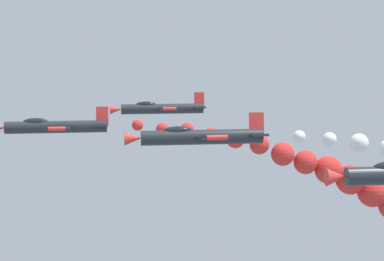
{
  "coord_description": "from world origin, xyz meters",
  "views": [
    {
      "loc": [
        -56.69,
        6.88,
        144.21
      ],
      "look_at": [
        0.0,
        0.0,
        135.8
      ],
      "focal_mm": 65.39,
      "sensor_mm": 36.0,
      "label": 1
    }
  ],
  "objects": [
    {
      "name": "airplane_left_inner",
      "position": [
        -6.41,
        0.21,
        136.27
      ],
      "size": [
        9.49,
        10.35,
        2.83
      ],
      "rotation": [
        0.0,
        0.17,
        0.0
      ],
      "color": "#23282D"
    },
    {
      "name": "smoke_trail_lead",
      "position": [
        6.46,
        -18.09,
        128.13
      ],
      "size": [
        3.69,
        31.67,
        13.68
      ],
      "color": "red"
    },
    {
      "name": "airplane_right_inner",
      "position": [
        19.15,
        1.14,
        135.45
      ],
      "size": [
        9.52,
        10.35,
        2.69
      ],
      "rotation": [
        0.0,
        0.14,
        0.0
      ],
      "color": "#23282D"
    },
    {
      "name": "airplane_lead",
      "position": [
        6.02,
        11.67,
        135.47
      ],
      "size": [
        9.53,
        10.35,
        2.64
      ],
      "rotation": [
        0.0,
        0.13,
        0.0
      ],
      "color": "#23282D"
    }
  ]
}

